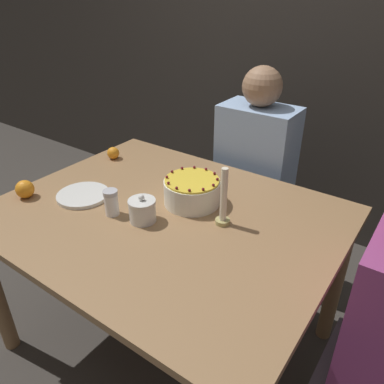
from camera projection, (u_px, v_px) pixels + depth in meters
ground_plane at (170, 339)px, 1.90m from camera, size 12.00×12.00×0.00m
wall_behind at (307, 36)px, 2.26m from camera, size 8.00×0.05×2.60m
dining_table at (165, 234)px, 1.59m from camera, size 1.37×1.09×0.76m
cake at (192, 191)px, 1.58m from camera, size 0.24×0.24×0.12m
sugar_bowl at (142, 210)px, 1.46m from camera, size 0.11×0.11×0.12m
sugar_shaker at (111, 202)px, 1.50m from camera, size 0.06×0.06×0.11m
plate_stack at (83, 195)px, 1.65m from camera, size 0.23×0.23×0.02m
candle at (223, 203)px, 1.42m from camera, size 0.06×0.06×0.24m
orange_fruit_0 at (113, 153)px, 1.99m from camera, size 0.06×0.06×0.06m
orange_fruit_1 at (25, 189)px, 1.63m from camera, size 0.08×0.08×0.08m
person_man_blue_shirt at (253, 191)px, 2.15m from camera, size 0.40×0.34×1.23m
person_woman_floral at (382, 358)px, 1.21m from camera, size 0.34×0.40×1.20m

